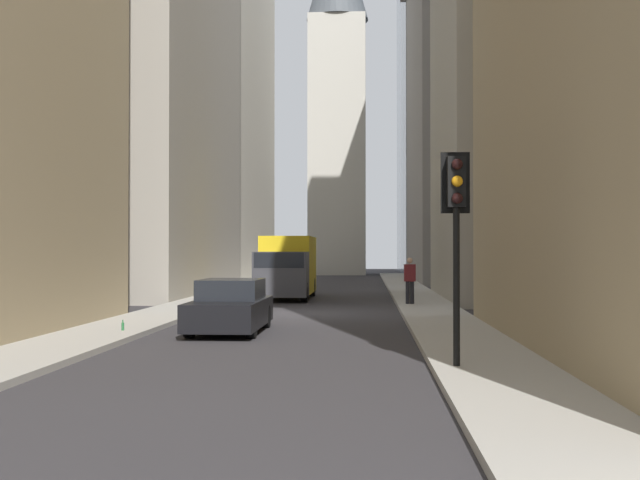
{
  "coord_description": "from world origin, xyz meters",
  "views": [
    {
      "loc": [
        -27.29,
        -2.26,
        2.17
      ],
      "look_at": [
        14.26,
        0.27,
        2.76
      ],
      "focal_mm": 43.72,
      "sensor_mm": 36.0,
      "label": 1
    }
  ],
  "objects_px": {
    "delivery_truck": "(287,267)",
    "traffic_light_foreground": "(456,208)",
    "discarded_bottle": "(123,326)",
    "sedan_black": "(230,308)",
    "pedestrian": "(410,279)"
  },
  "relations": [
    {
      "from": "delivery_truck",
      "to": "traffic_light_foreground",
      "type": "relative_size",
      "value": 1.69
    },
    {
      "from": "discarded_bottle",
      "to": "sedan_black",
      "type": "bearing_deg",
      "value": -68.82
    },
    {
      "from": "delivery_truck",
      "to": "sedan_black",
      "type": "bearing_deg",
      "value": -180.0
    },
    {
      "from": "sedan_black",
      "to": "pedestrian",
      "type": "distance_m",
      "value": 10.91
    },
    {
      "from": "sedan_black",
      "to": "pedestrian",
      "type": "xyz_separation_m",
      "value": [
        9.53,
        -5.29,
        0.45
      ]
    },
    {
      "from": "pedestrian",
      "to": "traffic_light_foreground",
      "type": "bearing_deg",
      "value": 179.8
    },
    {
      "from": "sedan_black",
      "to": "traffic_light_foreground",
      "type": "relative_size",
      "value": 1.13
    },
    {
      "from": "traffic_light_foreground",
      "to": "discarded_bottle",
      "type": "xyz_separation_m",
      "value": [
        5.67,
        7.83,
        -2.69
      ]
    },
    {
      "from": "delivery_truck",
      "to": "pedestrian",
      "type": "bearing_deg",
      "value": -133.88
    },
    {
      "from": "discarded_bottle",
      "to": "traffic_light_foreground",
      "type": "bearing_deg",
      "value": -125.91
    },
    {
      "from": "traffic_light_foreground",
      "to": "discarded_bottle",
      "type": "height_order",
      "value": "traffic_light_foreground"
    },
    {
      "from": "delivery_truck",
      "to": "discarded_bottle",
      "type": "height_order",
      "value": "delivery_truck"
    },
    {
      "from": "delivery_truck",
      "to": "traffic_light_foreground",
      "type": "distance_m",
      "value": 21.98
    },
    {
      "from": "discarded_bottle",
      "to": "delivery_truck",
      "type": "bearing_deg",
      "value": -9.44
    },
    {
      "from": "sedan_black",
      "to": "discarded_bottle",
      "type": "relative_size",
      "value": 15.93
    }
  ]
}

